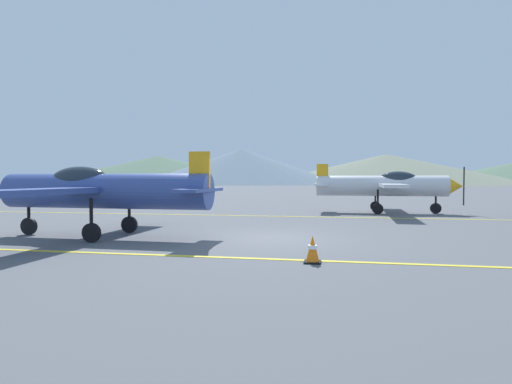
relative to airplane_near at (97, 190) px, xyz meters
name	(u,v)px	position (x,y,z in m)	size (l,w,h in m)	color
ground_plane	(266,238)	(5.17, 0.66, -1.46)	(400.00, 400.00, 0.00)	#54565B
apron_line_near	(243,258)	(5.17, -2.62, -1.45)	(80.00, 0.16, 0.01)	yellow
apron_line_far	(292,217)	(5.17, 8.02, -1.45)	(80.00, 0.16, 0.01)	yellow
airplane_near	(97,190)	(0.00, 0.00, 0.00)	(7.47, 8.61, 2.59)	#33478C
airplane_mid	(386,185)	(9.82, 11.21, 0.00)	(7.48, 8.63, 2.59)	silver
traffic_cone_front	(313,250)	(6.75, -2.84, -1.17)	(0.36, 0.36, 0.59)	black
hill_left	(159,170)	(-58.34, 137.71, 3.71)	(86.80, 86.80, 10.34)	#4C6651
hill_centerleft	(241,166)	(-23.50, 124.19, 4.32)	(66.73, 66.73, 11.56)	slate
hill_centerright	(386,169)	(24.11, 139.91, 3.64)	(88.53, 88.53, 10.20)	slate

